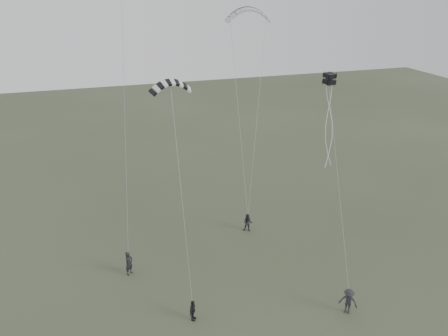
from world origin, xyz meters
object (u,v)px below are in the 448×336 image
object	(u,v)px
flyer_right	(248,223)
kite_box	(329,79)
flyer_far	(348,301)
kite_pale_large	(248,9)
kite_striped	(171,82)
flyer_left	(129,263)
flyer_center	(193,311)

from	to	relation	value
flyer_right	kite_box	size ratio (longest dim) A/B	2.20
flyer_right	flyer_far	bearing A→B (deg)	-47.05
flyer_far	kite_pale_large	distance (m)	25.00
flyer_far	kite_pale_large	xyz separation A→B (m)	(-0.61, 18.27, 17.06)
kite_striped	kite_box	world-z (taller)	kite_striped
flyer_left	kite_striped	bearing A→B (deg)	-57.24
flyer_left	kite_box	world-z (taller)	kite_box
flyer_right	kite_striped	world-z (taller)	kite_striped
kite_striped	flyer_center	bearing A→B (deg)	-99.32
flyer_center	flyer_right	bearing A→B (deg)	-4.48
flyer_center	kite_box	world-z (taller)	kite_box
flyer_left	flyer_right	bearing A→B (deg)	-27.63
flyer_center	kite_pale_large	xyz separation A→B (m)	(9.30, 15.86, 17.24)
flyer_left	flyer_far	bearing A→B (deg)	-76.67
kite_striped	kite_box	size ratio (longest dim) A/B	3.56
flyer_right	flyer_center	xyz separation A→B (m)	(-7.18, -9.22, -0.06)
flyer_center	flyer_far	bearing A→B (deg)	-70.24
flyer_right	flyer_far	xyz separation A→B (m)	(2.73, -11.63, 0.12)
flyer_center	kite_striped	xyz separation A→B (m)	(0.24, 5.27, 13.66)
flyer_center	kite_pale_large	world-z (taller)	kite_pale_large
kite_striped	kite_pale_large	bearing A→B (deg)	42.80
kite_pale_large	flyer_center	bearing A→B (deg)	-112.93
flyer_right	kite_pale_large	xyz separation A→B (m)	(2.12, 6.64, 17.18)
flyer_left	kite_box	distance (m)	19.79
flyer_right	kite_box	distance (m)	14.39
kite_box	flyer_center	bearing A→B (deg)	-172.27
flyer_left	flyer_far	distance (m)	15.79
flyer_center	kite_striped	distance (m)	14.64
flyer_left	kite_pale_large	world-z (taller)	kite_pale_large
kite_pale_large	kite_striped	world-z (taller)	kite_pale_large
flyer_center	flyer_left	bearing A→B (deg)	62.32
flyer_far	kite_striped	xyz separation A→B (m)	(-9.66, 7.67, 13.48)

